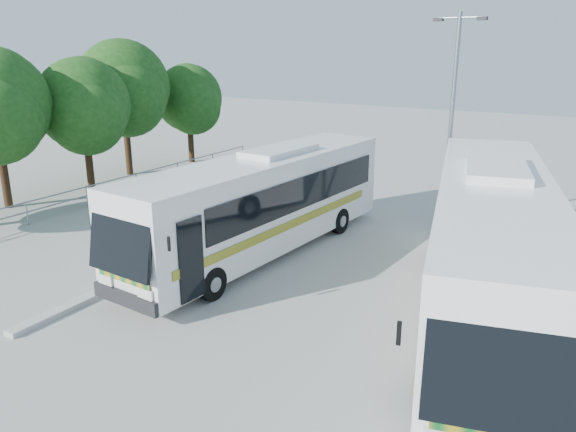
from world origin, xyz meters
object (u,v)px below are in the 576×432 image
Objects in this scene: tree_far_d at (124,87)px; lamppost at (452,114)px; coach_adjacent at (491,245)px; tree_far_c at (84,105)px; tree_far_e at (190,98)px; coach_main at (262,202)px.

tree_far_d is 17.74m from lamppost.
lamppost is at bearing -0.88° from tree_far_d.
tree_far_c is at bearing 154.97° from coach_adjacent.
tree_far_c is 8.22m from tree_far_e.
tree_far_d is 0.59× the size of coach_main.
tree_far_c is 20.25m from coach_adjacent.
coach_adjacent is at bearing -3.54° from coach_main.
coach_main is at bearing -41.44° from tree_far_e.
tree_far_d is 0.90× the size of lamppost.
lamppost is at bearing -15.64° from tree_far_e.
coach_adjacent reaches higher than coach_main.
tree_far_d is (-1.19, 3.70, 0.56)m from tree_far_c.
lamppost is at bearing 57.99° from coach_main.
coach_main is 7.85m from coach_adjacent.
tree_far_c is 1.10× the size of tree_far_e.
tree_far_e is at bearing 81.37° from tree_far_d.
tree_far_c reaches higher than coach_main.
tree_far_c is 0.47× the size of coach_adjacent.
lamppost reaches higher than coach_adjacent.
tree_far_d reaches higher than coach_main.
lamppost is at bearing 11.70° from tree_far_c.
tree_far_c is at bearing -72.17° from tree_far_d.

